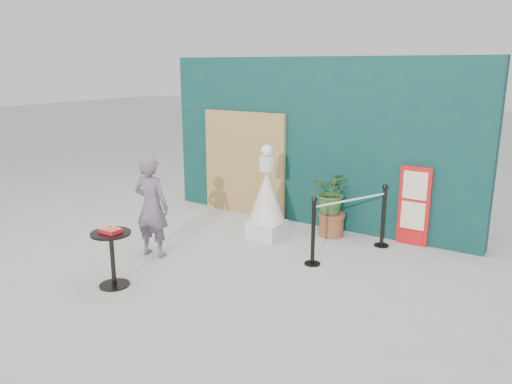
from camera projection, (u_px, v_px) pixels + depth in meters
The scene contains 10 objects.
ground at pixel (208, 281), 6.79m from camera, with size 60.00×60.00×0.00m, color #ADAAA5.
back_wall at pixel (315, 143), 8.98m from camera, with size 6.00×0.30×3.00m, color #0B3132.
bamboo_fence at pixel (244, 164), 9.67m from camera, with size 1.80×0.08×2.00m, color tan.
woman at pixel (152, 207), 7.54m from camera, with size 0.57×0.37×1.56m, color slate.
menu_board at pixel (414, 206), 8.03m from camera, with size 0.50×0.07×1.30m.
statue at pixel (267, 201), 8.33m from camera, with size 0.62×0.62×1.60m.
cafe_table at pixel (112, 250), 6.54m from camera, with size 0.52×0.52×0.75m.
food_basket at pixel (111, 230), 6.47m from camera, with size 0.26×0.19×0.11m.
planter at pixel (332, 198), 8.44m from camera, with size 0.68×0.59×1.15m.
stanchion_barrier at pixel (350, 224), 7.62m from camera, with size 0.84×1.54×1.03m.
Camera 1 is at (3.95, -4.91, 2.87)m, focal length 35.00 mm.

